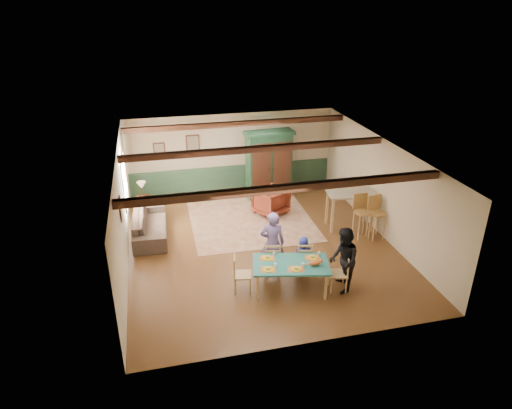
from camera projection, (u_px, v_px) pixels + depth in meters
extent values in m
plane|color=#4C2C15|center=(260.00, 245.00, 12.50)|extent=(8.00, 8.00, 0.00)
cube|color=beige|center=(232.00, 153.00, 15.47)|extent=(7.00, 0.02, 2.70)
cube|color=beige|center=(122.00, 213.00, 11.19)|extent=(0.02, 8.00, 2.70)
cube|color=beige|center=(382.00, 188.00, 12.68)|extent=(0.02, 8.00, 2.70)
cube|color=white|center=(261.00, 150.00, 11.37)|extent=(7.00, 8.00, 0.02)
cube|color=#213E2A|center=(233.00, 178.00, 15.83)|extent=(6.95, 0.03, 0.90)
cube|color=black|center=(288.00, 188.00, 9.38)|extent=(6.95, 0.16, 0.16)
cube|color=black|center=(257.00, 149.00, 11.76)|extent=(6.95, 0.16, 0.16)
cube|color=black|center=(237.00, 124.00, 14.06)|extent=(6.95, 0.16, 0.16)
imported|color=slate|center=(272.00, 243.00, 10.92)|extent=(0.67, 0.51, 1.64)
imported|color=black|center=(343.00, 260.00, 10.27)|extent=(0.74, 0.87, 1.57)
imported|color=navy|center=(303.00, 255.00, 11.07)|extent=(0.52, 0.40, 0.95)
cube|color=beige|center=(249.00, 215.00, 14.16)|extent=(3.65, 4.32, 0.01)
cube|color=black|center=(269.00, 165.00, 15.06)|extent=(1.64, 0.75, 2.26)
imported|color=#4C160F|center=(271.00, 201.00, 14.14)|extent=(1.21, 1.22, 0.82)
imported|color=#392C24|center=(150.00, 225.00, 12.85)|extent=(1.00, 2.34, 0.67)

